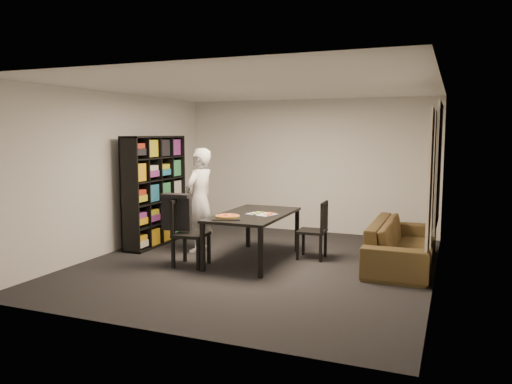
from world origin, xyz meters
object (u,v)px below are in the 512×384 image
at_px(person, 200,200).
at_px(chair_right, 317,226).
at_px(dining_table, 254,218).
at_px(pepperoni_pizza, 227,216).
at_px(baking_tray, 227,218).
at_px(bookshelf, 155,191).
at_px(chair_left, 185,228).
at_px(sofa, 402,243).

bearing_deg(person, chair_right, 106.76).
relative_size(dining_table, pepperoni_pizza, 5.01).
bearing_deg(baking_tray, bookshelf, 151.87).
bearing_deg(chair_left, bookshelf, 43.93).
relative_size(chair_left, sofa, 0.44).
bearing_deg(bookshelf, pepperoni_pizza, -27.04).
height_order(person, pepperoni_pizza, person).
height_order(chair_left, sofa, chair_left).
xyz_separation_m(baking_tray, pepperoni_pizza, (-0.01, 0.05, 0.02)).
distance_m(person, pepperoni_pizza, 1.12).
bearing_deg(pepperoni_pizza, bookshelf, 152.96).
height_order(bookshelf, chair_left, bookshelf).
bearing_deg(sofa, dining_table, 105.36).
bearing_deg(dining_table, baking_tray, -108.23).
distance_m(dining_table, person, 1.08).
relative_size(chair_left, baking_tray, 2.46).
xyz_separation_m(chair_right, person, (-1.92, -0.25, 0.34)).
relative_size(bookshelf, person, 1.11).
height_order(chair_left, person, person).
bearing_deg(baking_tray, chair_left, -173.55).
xyz_separation_m(dining_table, baking_tray, (-0.19, -0.56, 0.07)).
distance_m(chair_left, person, 0.93).
height_order(bookshelf, dining_table, bookshelf).
bearing_deg(sofa, chair_right, 95.41).
relative_size(baking_tray, pepperoni_pizza, 1.14).
relative_size(bookshelf, chair_left, 1.93).
xyz_separation_m(dining_table, chair_left, (-0.83, -0.64, -0.10)).
bearing_deg(chair_left, dining_table, -57.16).
xyz_separation_m(person, baking_tray, (0.86, -0.78, -0.12)).
height_order(chair_left, pepperoni_pizza, chair_left).
relative_size(dining_table, person, 1.03).
bearing_deg(person, baking_tray, 56.95).
xyz_separation_m(baking_tray, sofa, (2.33, 1.15, -0.41)).
distance_m(bookshelf, pepperoni_pizza, 2.07).
relative_size(chair_right, baking_tray, 2.25).
relative_size(bookshelf, baking_tray, 4.75).
bearing_deg(person, sofa, 105.93).
distance_m(bookshelf, chair_right, 2.94).
relative_size(person, pepperoni_pizza, 4.88).
bearing_deg(chair_left, pepperoni_pizza, -83.69).
height_order(baking_tray, pepperoni_pizza, pepperoni_pizza).
bearing_deg(chair_right, sofa, 93.10).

